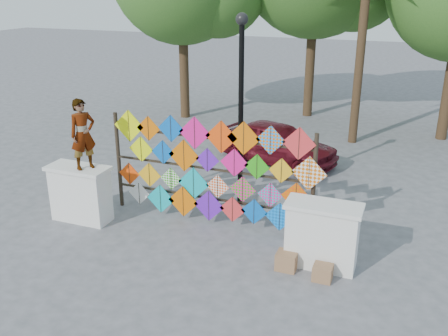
{
  "coord_description": "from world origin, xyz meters",
  "views": [
    {
      "loc": [
        3.99,
        -8.56,
        5.07
      ],
      "look_at": [
        0.43,
        0.6,
        1.39
      ],
      "focal_mm": 40.0,
      "sensor_mm": 36.0,
      "label": 1
    }
  ],
  "objects_px": {
    "kite_rack": "(211,171)",
    "sedan": "(277,143)",
    "vendor_woman": "(83,134)",
    "lamppost": "(241,94)"
  },
  "relations": [
    {
      "from": "vendor_woman",
      "to": "sedan",
      "type": "height_order",
      "value": "vendor_woman"
    },
    {
      "from": "kite_rack",
      "to": "lamppost",
      "type": "bearing_deg",
      "value": 80.4
    },
    {
      "from": "sedan",
      "to": "lamppost",
      "type": "relative_size",
      "value": 0.81
    },
    {
      "from": "sedan",
      "to": "kite_rack",
      "type": "bearing_deg",
      "value": -166.99
    },
    {
      "from": "kite_rack",
      "to": "sedan",
      "type": "height_order",
      "value": "kite_rack"
    },
    {
      "from": "kite_rack",
      "to": "sedan",
      "type": "distance_m",
      "value": 4.41
    },
    {
      "from": "kite_rack",
      "to": "sedan",
      "type": "bearing_deg",
      "value": 86.18
    },
    {
      "from": "kite_rack",
      "to": "lamppost",
      "type": "xyz_separation_m",
      "value": [
        0.21,
        1.27,
        1.45
      ]
    },
    {
      "from": "kite_rack",
      "to": "lamppost",
      "type": "relative_size",
      "value": 1.1
    },
    {
      "from": "vendor_woman",
      "to": "lamppost",
      "type": "xyz_separation_m",
      "value": [
        2.77,
        2.2,
        0.65
      ]
    }
  ]
}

